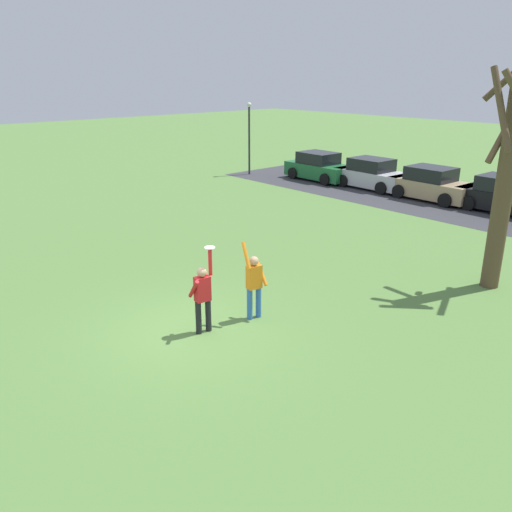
{
  "coord_description": "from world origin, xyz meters",
  "views": [
    {
      "loc": [
        9.46,
        -6.39,
        5.86
      ],
      "look_at": [
        0.36,
        1.73,
        1.59
      ],
      "focal_mm": 36.66,
      "sensor_mm": 36.0,
      "label": 1
    }
  ],
  "objects_px": {
    "parked_car_silver": "(372,175)",
    "parked_car_tan": "(432,185)",
    "person_defender": "(254,282)",
    "lamppost_by_lot": "(249,131)",
    "frisbee_disc": "(210,248)",
    "bare_tree_tall": "(507,173)",
    "person_catcher": "(203,294)",
    "parked_car_black": "(506,196)",
    "parked_car_green": "(319,167)"
  },
  "relations": [
    {
      "from": "person_catcher",
      "to": "lamppost_by_lot",
      "type": "distance_m",
      "value": 20.86
    },
    {
      "from": "person_catcher",
      "to": "parked_car_black",
      "type": "bearing_deg",
      "value": 10.5
    },
    {
      "from": "frisbee_disc",
      "to": "bare_tree_tall",
      "type": "bearing_deg",
      "value": 67.68
    },
    {
      "from": "parked_car_silver",
      "to": "parked_car_tan",
      "type": "height_order",
      "value": "same"
    },
    {
      "from": "frisbee_disc",
      "to": "parked_car_green",
      "type": "relative_size",
      "value": 0.06
    },
    {
      "from": "frisbee_disc",
      "to": "parked_car_tan",
      "type": "distance_m",
      "value": 16.9
    },
    {
      "from": "bare_tree_tall",
      "to": "frisbee_disc",
      "type": "bearing_deg",
      "value": -112.32
    },
    {
      "from": "parked_car_tan",
      "to": "lamppost_by_lot",
      "type": "height_order",
      "value": "lamppost_by_lot"
    },
    {
      "from": "lamppost_by_lot",
      "to": "person_catcher",
      "type": "bearing_deg",
      "value": -44.07
    },
    {
      "from": "frisbee_disc",
      "to": "bare_tree_tall",
      "type": "relative_size",
      "value": 0.04
    },
    {
      "from": "person_defender",
      "to": "parked_car_tan",
      "type": "relative_size",
      "value": 0.49
    },
    {
      "from": "parked_car_green",
      "to": "parked_car_black",
      "type": "bearing_deg",
      "value": 4.35
    },
    {
      "from": "person_defender",
      "to": "parked_car_black",
      "type": "height_order",
      "value": "person_defender"
    },
    {
      "from": "parked_car_tan",
      "to": "lamppost_by_lot",
      "type": "xyz_separation_m",
      "value": [
        -11.09,
        -2.15,
        1.86
      ]
    },
    {
      "from": "parked_car_black",
      "to": "bare_tree_tall",
      "type": "distance_m",
      "value": 9.89
    },
    {
      "from": "parked_car_tan",
      "to": "parked_car_black",
      "type": "relative_size",
      "value": 1.0
    },
    {
      "from": "person_defender",
      "to": "parked_car_tan",
      "type": "height_order",
      "value": "person_defender"
    },
    {
      "from": "person_defender",
      "to": "bare_tree_tall",
      "type": "distance_m",
      "value": 7.56
    },
    {
      "from": "frisbee_disc",
      "to": "parked_car_black",
      "type": "height_order",
      "value": "frisbee_disc"
    },
    {
      "from": "parked_car_silver",
      "to": "lamppost_by_lot",
      "type": "height_order",
      "value": "lamppost_by_lot"
    },
    {
      "from": "person_defender",
      "to": "parked_car_tan",
      "type": "bearing_deg",
      "value": -155.62
    },
    {
      "from": "lamppost_by_lot",
      "to": "frisbee_disc",
      "type": "bearing_deg",
      "value": -43.56
    },
    {
      "from": "parked_car_green",
      "to": "lamppost_by_lot",
      "type": "relative_size",
      "value": 0.97
    },
    {
      "from": "parked_car_black",
      "to": "lamppost_by_lot",
      "type": "distance_m",
      "value": 14.91
    },
    {
      "from": "person_catcher",
      "to": "person_defender",
      "type": "bearing_deg",
      "value": 0.0
    },
    {
      "from": "person_defender",
      "to": "parked_car_silver",
      "type": "bearing_deg",
      "value": -144.01
    },
    {
      "from": "bare_tree_tall",
      "to": "lamppost_by_lot",
      "type": "xyz_separation_m",
      "value": [
        -18.15,
        6.51,
        -0.73
      ]
    },
    {
      "from": "parked_car_silver",
      "to": "parked_car_black",
      "type": "height_order",
      "value": "same"
    },
    {
      "from": "frisbee_disc",
      "to": "lamppost_by_lot",
      "type": "bearing_deg",
      "value": 136.44
    },
    {
      "from": "frisbee_disc",
      "to": "parked_car_silver",
      "type": "distance_m",
      "value": 18.11
    },
    {
      "from": "person_defender",
      "to": "parked_car_black",
      "type": "xyz_separation_m",
      "value": [
        -0.57,
        15.42,
        -0.25
      ]
    },
    {
      "from": "person_defender",
      "to": "parked_car_green",
      "type": "xyz_separation_m",
      "value": [
        -11.1,
        14.89,
        -0.25
      ]
    },
    {
      "from": "person_catcher",
      "to": "parked_car_black",
      "type": "relative_size",
      "value": 0.5
    },
    {
      "from": "person_catcher",
      "to": "parked_car_silver",
      "type": "bearing_deg",
      "value": 33.36
    },
    {
      "from": "person_defender",
      "to": "lamppost_by_lot",
      "type": "height_order",
      "value": "lamppost_by_lot"
    },
    {
      "from": "person_defender",
      "to": "lamppost_by_lot",
      "type": "distance_m",
      "value": 20.08
    },
    {
      "from": "person_defender",
      "to": "lamppost_by_lot",
      "type": "bearing_deg",
      "value": -121.35
    },
    {
      "from": "person_defender",
      "to": "lamppost_by_lot",
      "type": "relative_size",
      "value": 0.48
    },
    {
      "from": "parked_car_green",
      "to": "parked_car_tan",
      "type": "xyz_separation_m",
      "value": [
        7.02,
        0.32,
        0.0
      ]
    },
    {
      "from": "lamppost_by_lot",
      "to": "person_defender",
      "type": "bearing_deg",
      "value": -40.72
    },
    {
      "from": "parked_car_black",
      "to": "bare_tree_tall",
      "type": "bearing_deg",
      "value": -66.72
    },
    {
      "from": "person_catcher",
      "to": "parked_car_silver",
      "type": "height_order",
      "value": "person_catcher"
    },
    {
      "from": "parked_car_tan",
      "to": "parked_car_black",
      "type": "distance_m",
      "value": 3.52
    },
    {
      "from": "parked_car_green",
      "to": "parked_car_silver",
      "type": "height_order",
      "value": "same"
    },
    {
      "from": "parked_car_green",
      "to": "parked_car_silver",
      "type": "distance_m",
      "value": 3.47
    },
    {
      "from": "parked_car_green",
      "to": "bare_tree_tall",
      "type": "height_order",
      "value": "bare_tree_tall"
    },
    {
      "from": "parked_car_green",
      "to": "frisbee_disc",
      "type": "bearing_deg",
      "value": -54.34
    },
    {
      "from": "person_catcher",
      "to": "bare_tree_tall",
      "type": "height_order",
      "value": "bare_tree_tall"
    },
    {
      "from": "person_defender",
      "to": "parked_car_green",
      "type": "relative_size",
      "value": 0.49
    },
    {
      "from": "parked_car_black",
      "to": "bare_tree_tall",
      "type": "xyz_separation_m",
      "value": [
        3.54,
        -8.87,
        2.59
      ]
    }
  ]
}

